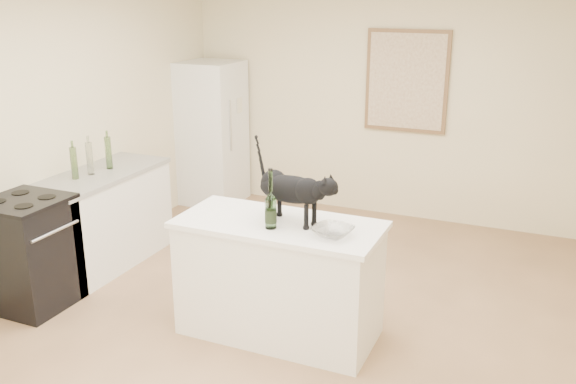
{
  "coord_description": "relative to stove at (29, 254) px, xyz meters",
  "views": [
    {
      "loc": [
        1.86,
        -4.07,
        2.51
      ],
      "look_at": [
        0.15,
        -0.15,
        1.12
      ],
      "focal_mm": 39.25,
      "sensor_mm": 36.0,
      "label": 1
    }
  ],
  "objects": [
    {
      "name": "fridge",
      "position": [
        0.0,
        2.95,
        0.4
      ],
      "size": [
        0.68,
        0.68,
        1.7
      ],
      "primitive_type": "cube",
      "color": "white",
      "rests_on": "floor"
    },
    {
      "name": "island_top",
      "position": [
        2.05,
        0.4,
        0.43
      ],
      "size": [
        1.5,
        0.7,
        0.04
      ],
      "primitive_type": "cube",
      "color": "white",
      "rests_on": "island_base"
    },
    {
      "name": "wall_back",
      "position": [
        1.95,
        3.35,
        0.85
      ],
      "size": [
        4.5,
        0.0,
        4.5
      ],
      "primitive_type": "plane",
      "rotation": [
        1.57,
        0.0,
        0.0
      ],
      "color": "beige",
      "rests_on": "ground"
    },
    {
      "name": "glass_bowl",
      "position": [
        2.5,
        0.3,
        0.48
      ],
      "size": [
        0.32,
        0.32,
        0.07
      ],
      "primitive_type": "imported",
      "rotation": [
        0.0,
        0.0,
        -0.19
      ],
      "color": "silver",
      "rests_on": "island_top"
    },
    {
      "name": "artwork_canvas",
      "position": [
        2.25,
        3.3,
        1.1
      ],
      "size": [
        0.82,
        0.0,
        1.02
      ],
      "primitive_type": "cube",
      "color": "beige",
      "rests_on": "wall_back"
    },
    {
      "name": "black_cat",
      "position": [
        2.13,
        0.44,
        0.67
      ],
      "size": [
        0.66,
        0.35,
        0.44
      ],
      "primitive_type": null,
      "rotation": [
        0.0,
        0.0,
        -0.26
      ],
      "color": "black",
      "rests_on": "island_top"
    },
    {
      "name": "wine_bottle",
      "position": [
        2.05,
        0.27,
        0.64
      ],
      "size": [
        0.1,
        0.1,
        0.38
      ],
      "primitive_type": "cylinder",
      "rotation": [
        0.0,
        0.0,
        -0.32
      ],
      "color": "#295421",
      "rests_on": "island_top"
    },
    {
      "name": "floor",
      "position": [
        1.95,
        0.6,
        -0.45
      ],
      "size": [
        5.5,
        5.5,
        0.0
      ],
      "primitive_type": "plane",
      "color": "#A87F59",
      "rests_on": "ground"
    },
    {
      "name": "wall_left",
      "position": [
        -0.3,
        0.6,
        0.85
      ],
      "size": [
        0.0,
        5.5,
        5.5
      ],
      "primitive_type": "plane",
      "rotation": [
        1.57,
        0.0,
        1.57
      ],
      "color": "beige",
      "rests_on": "ground"
    },
    {
      "name": "counter_bottle_cluster",
      "position": [
        -0.02,
        0.86,
        0.6
      ],
      "size": [
        0.12,
        0.45,
        0.3
      ],
      "color": "#27531B",
      "rests_on": "left_countertop"
    },
    {
      "name": "stove",
      "position": [
        0.0,
        0.0,
        0.0
      ],
      "size": [
        0.6,
        0.6,
        0.9
      ],
      "primitive_type": "cube",
      "color": "black",
      "rests_on": "floor"
    },
    {
      "name": "left_countertop",
      "position": [
        0.0,
        0.9,
        0.43
      ],
      "size": [
        0.62,
        1.44,
        0.04
      ],
      "primitive_type": "cube",
      "color": "gray",
      "rests_on": "left_cabinets"
    },
    {
      "name": "artwork_frame",
      "position": [
        2.25,
        3.32,
        1.1
      ],
      "size": [
        0.9,
        0.03,
        1.1
      ],
      "primitive_type": "cube",
      "color": "brown",
      "rests_on": "wall_back"
    },
    {
      "name": "island_base",
      "position": [
        2.05,
        0.4,
        -0.02
      ],
      "size": [
        1.44,
        0.67,
        0.86
      ],
      "primitive_type": "cube",
      "color": "white",
      "rests_on": "floor"
    },
    {
      "name": "left_cabinets",
      "position": [
        0.0,
        0.9,
        -0.02
      ],
      "size": [
        0.6,
        1.4,
        0.86
      ],
      "primitive_type": "cube",
      "color": "white",
      "rests_on": "floor"
    },
    {
      "name": "fridge_paper",
      "position": [
        0.34,
        3.04,
        0.75
      ],
      "size": [
        0.01,
        0.14,
        0.18
      ],
      "primitive_type": "cube",
      "rotation": [
        0.0,
        0.0,
        0.04
      ],
      "color": "white",
      "rests_on": "fridge"
    }
  ]
}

